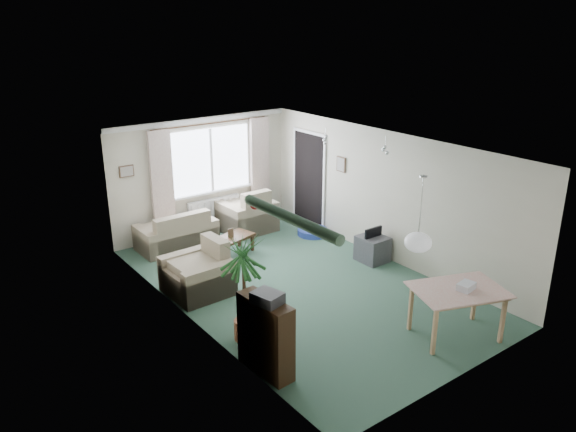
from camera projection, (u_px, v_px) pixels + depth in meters
ground at (299, 284)px, 9.52m from camera, size 6.50×6.50×0.00m
window at (211, 160)px, 11.56m from camera, size 1.80×0.03×1.30m
curtain_rod at (211, 123)px, 11.25m from camera, size 2.60×0.03×0.03m
curtain_left at (162, 181)px, 10.92m from camera, size 0.45×0.08×2.00m
curtain_right at (260, 163)px, 12.22m from camera, size 0.45×0.08×2.00m
radiator at (214, 211)px, 11.90m from camera, size 1.20×0.10×0.55m
doorway at (309, 180)px, 11.96m from camera, size 0.03×0.95×2.00m
pendant_lamp at (418, 242)px, 7.40m from camera, size 0.36×0.36×0.36m
tinsel_garland at (290, 218)px, 5.94m from camera, size 1.60×1.60×0.12m
bauble_cluster_a at (325, 137)px, 10.19m from camera, size 0.20×0.20×0.20m
bauble_cluster_b at (385, 147)px, 9.45m from camera, size 0.20×0.20×0.20m
wall_picture_back at (127, 171)px, 10.53m from camera, size 0.28×0.03×0.22m
wall_picture_right at (341, 164)px, 11.02m from camera, size 0.03×0.24×0.30m
sofa at (176, 229)px, 10.96m from camera, size 1.51×0.81×0.75m
armchair_corner at (246, 209)px, 11.82m from camera, size 1.05×1.00×0.93m
armchair_left at (197, 268)px, 9.11m from camera, size 0.96×1.01×0.88m
coffee_table at (233, 245)px, 10.69m from camera, size 0.89×0.64×0.36m
photo_frame at (231, 232)px, 10.59m from camera, size 0.12×0.02×0.16m
bookshelf at (266, 336)px, 7.04m from camera, size 0.34×0.85×1.02m
hifi_box at (267, 298)px, 6.78m from camera, size 0.36×0.41×0.14m
houseplant at (244, 288)px, 7.66m from camera, size 0.80×0.80×1.58m
dining_table at (456, 313)px, 7.88m from camera, size 1.35×1.13×0.72m
gift_box at (466, 287)px, 7.72m from camera, size 0.28×0.22×0.12m
tv_cube at (372, 249)px, 10.37m from camera, size 0.48×0.52×0.48m
pet_bed at (313, 232)px, 11.67m from camera, size 0.67×0.67×0.13m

